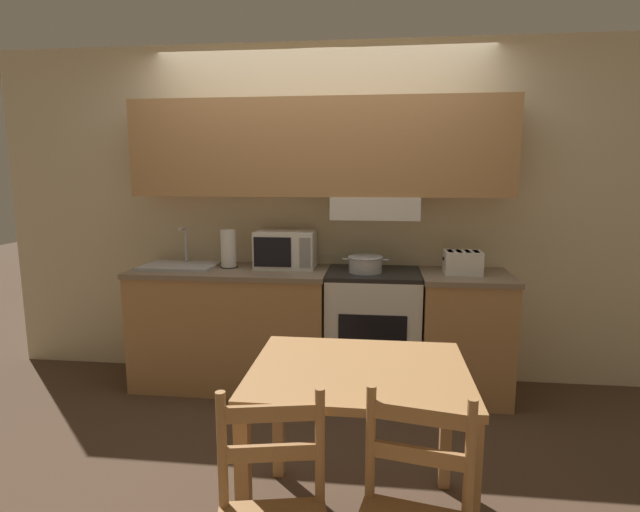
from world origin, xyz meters
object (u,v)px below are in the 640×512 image
cooking_pot (365,264)px  dining_table (359,393)px  stove_range (373,331)px  toaster (463,262)px  microwave (286,249)px  paper_towel_roll (228,249)px  sink_basin (180,265)px

cooking_pot → dining_table: cooking_pot is taller
stove_range → toaster: size_ratio=3.38×
stove_range → microwave: microwave is taller
microwave → cooking_pot: bearing=-11.6°
cooking_pot → paper_towel_roll: (-1.02, 0.07, 0.08)m
sink_basin → paper_towel_roll: sink_basin is taller
cooking_pot → microwave: (-0.60, 0.12, 0.08)m
cooking_pot → microwave: microwave is taller
dining_table → sink_basin: bearing=133.7°
sink_basin → dining_table: 2.04m
microwave → sink_basin: sink_basin is taller
microwave → dining_table: 1.73m
cooking_pot → dining_table: 1.48m
toaster → sink_basin: size_ratio=0.50×
sink_basin → dining_table: (1.40, -1.46, -0.27)m
stove_range → dining_table: (-0.05, -1.48, 0.19)m
cooking_pot → toaster: size_ratio=1.23×
microwave → paper_towel_roll: 0.43m
stove_range → toaster: toaster is taller
sink_basin → dining_table: sink_basin is taller
stove_range → cooking_pot: (-0.06, -0.03, 0.51)m
cooking_pot → sink_basin: bearing=179.3°
cooking_pot → toaster: (0.68, 0.02, 0.02)m
stove_range → dining_table: 1.49m
stove_range → sink_basin: sink_basin is taller
stove_range → cooking_pot: cooking_pot is taller
microwave → sink_basin: bearing=-172.4°
stove_range → cooking_pot: size_ratio=2.75×
toaster → dining_table: (-0.67, -1.47, -0.34)m
microwave → paper_towel_roll: bearing=-173.2°
cooking_pot → paper_towel_roll: paper_towel_roll is taller
stove_range → dining_table: stove_range is taller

